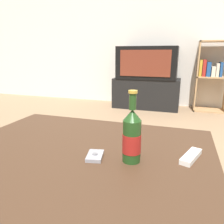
# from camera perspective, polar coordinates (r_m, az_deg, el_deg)

# --- Properties ---
(back_wall) EXTENTS (8.00, 0.05, 2.60)m
(back_wall) POSITION_cam_1_polar(r_m,az_deg,el_deg) (3.81, 13.04, 21.45)
(back_wall) COLOR silver
(back_wall) RESTS_ON ground_plane
(coffee_table) EXTENTS (1.09, 0.88, 0.46)m
(coffee_table) POSITION_cam_1_polar(r_m,az_deg,el_deg) (0.95, -8.65, -13.50)
(coffee_table) COLOR #422B1C
(coffee_table) RESTS_ON ground_plane
(tv_stand) EXTENTS (1.02, 0.45, 0.47)m
(tv_stand) POSITION_cam_1_polar(r_m,az_deg,el_deg) (3.56, 8.94, 4.92)
(tv_stand) COLOR black
(tv_stand) RESTS_ON ground_plane
(television) EXTENTS (0.90, 0.49, 0.48)m
(television) POSITION_cam_1_polar(r_m,az_deg,el_deg) (3.51, 9.25, 12.60)
(television) COLOR black
(television) RESTS_ON tv_stand
(bookshelf) EXTENTS (0.45, 0.30, 1.03)m
(bookshelf) POSITION_cam_1_polar(r_m,az_deg,el_deg) (3.58, 24.48, 8.98)
(bookshelf) COLOR tan
(bookshelf) RESTS_ON ground_plane
(beer_bottle) EXTENTS (0.07, 0.07, 0.27)m
(beer_bottle) POSITION_cam_1_polar(r_m,az_deg,el_deg) (0.81, 5.20, -6.41)
(beer_bottle) COLOR #1E4219
(beer_bottle) RESTS_ON coffee_table
(cell_phone) EXTENTS (0.08, 0.10, 0.02)m
(cell_phone) POSITION_cam_1_polar(r_m,az_deg,el_deg) (0.87, -4.46, -11.35)
(cell_phone) COLOR gray
(cell_phone) RESTS_ON coffee_table
(remote_control) EXTENTS (0.09, 0.15, 0.02)m
(remote_control) POSITION_cam_1_polar(r_m,az_deg,el_deg) (0.91, 19.93, -10.86)
(remote_control) COLOR white
(remote_control) RESTS_ON coffee_table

